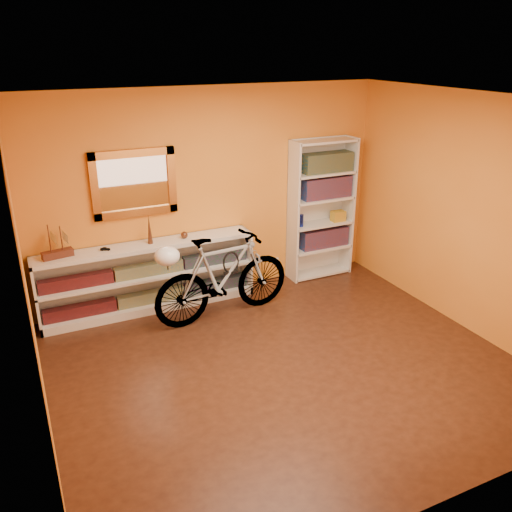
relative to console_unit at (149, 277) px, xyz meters
name	(u,v)px	position (x,y,z in m)	size (l,w,h in m)	color
floor	(285,366)	(0.90, -1.81, -0.43)	(4.50, 4.00, 0.01)	black
ceiling	(292,101)	(0.90, -1.81, 2.18)	(4.50, 4.00, 0.01)	silver
back_wall	(211,194)	(0.90, 0.19, 0.88)	(4.50, 0.01, 2.60)	orange
left_wall	(27,292)	(-1.35, -1.81, 0.88)	(0.01, 4.00, 2.60)	orange
right_wall	(470,215)	(3.16, -1.81, 0.88)	(0.01, 4.00, 2.60)	orange
gilt_mirror	(134,183)	(-0.05, 0.15, 1.12)	(0.98, 0.06, 0.78)	#9B571C
wall_socket	(275,261)	(1.80, 0.17, -0.17)	(0.09, 0.01, 0.09)	silver
console_unit	(149,277)	(0.00, 0.00, 0.00)	(2.60, 0.35, 0.85)	silver
cd_row_lower	(151,297)	(0.00, -0.02, -0.26)	(2.50, 0.13, 0.14)	black
cd_row_upper	(149,269)	(0.00, -0.02, 0.11)	(2.50, 0.13, 0.14)	navy
model_ship	(56,241)	(-0.99, 0.00, 0.62)	(0.33, 0.12, 0.39)	#461E13
toy_car	(105,250)	(-0.47, 0.00, 0.43)	(0.00, 0.00, 0.00)	black
bronze_ornament	(149,229)	(0.05, 0.00, 0.60)	(0.06, 0.06, 0.35)	#58311E
decorative_orb	(184,235)	(0.47, 0.00, 0.47)	(0.08, 0.08, 0.08)	#58311E
bookcase	(321,210)	(2.42, 0.03, 0.52)	(0.90, 0.30, 1.90)	silver
book_row_a	(323,237)	(2.47, 0.03, 0.12)	(0.70, 0.22, 0.26)	maroon
book_row_b	(326,187)	(2.47, 0.03, 0.83)	(0.70, 0.22, 0.28)	maroon
book_row_c	(327,162)	(2.47, 0.03, 1.16)	(0.70, 0.22, 0.25)	#163F4F
travel_mug	(301,220)	(2.09, 0.01, 0.42)	(0.07, 0.07, 0.16)	navy
red_tin	(309,167)	(2.22, 0.06, 1.12)	(0.13, 0.13, 0.17)	maroon
yellow_bag	(338,216)	(2.67, -0.01, 0.41)	(0.18, 0.12, 0.14)	gold
bicycle	(223,276)	(0.74, -0.56, 0.09)	(1.76, 0.46, 1.04)	silver
helmet	(167,256)	(0.07, -0.62, 0.49)	(0.28, 0.27, 0.21)	white
u_lock	(231,262)	(0.84, -0.55, 0.25)	(0.20, 0.20, 0.02)	black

